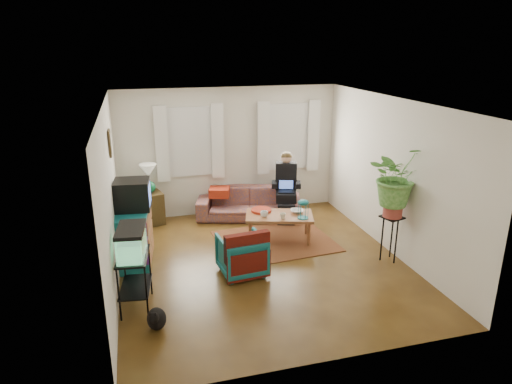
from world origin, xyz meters
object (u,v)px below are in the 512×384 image
object	(u,v)px
sofa	(249,199)
armchair	(242,253)
aquarium_stand	(135,282)
plant_stand	(390,239)
dresser	(134,237)
coffee_table	(279,227)
side_table	(151,208)

from	to	relation	value
sofa	armchair	distance (m)	2.38
aquarium_stand	plant_stand	world-z (taller)	plant_stand
dresser	coffee_table	size ratio (longest dim) A/B	0.83
sofa	plant_stand	world-z (taller)	sofa
sofa	coffee_table	bearing A→B (deg)	-61.93
sofa	dresser	size ratio (longest dim) A/B	2.09
aquarium_stand	armchair	world-z (taller)	aquarium_stand
coffee_table	side_table	bearing A→B (deg)	163.22
armchair	plant_stand	size ratio (longest dim) A/B	0.89
dresser	plant_stand	xyz separation A→B (m)	(4.03, -1.03, -0.06)
armchair	coffee_table	bearing A→B (deg)	-138.27
aquarium_stand	plant_stand	xyz separation A→B (m)	(4.04, 0.35, 0.00)
side_table	armchair	distance (m)	2.76
side_table	dresser	xyz separation A→B (m)	(-0.34, -1.63, 0.13)
armchair	plant_stand	distance (m)	2.45
sofa	plant_stand	distance (m)	3.03
sofa	plant_stand	size ratio (longest dim) A/B	2.69
coffee_table	aquarium_stand	bearing A→B (deg)	-131.80
sofa	armchair	xyz separation A→B (m)	(-0.70, -2.27, -0.06)
sofa	plant_stand	xyz separation A→B (m)	(1.74, -2.48, -0.02)
armchair	aquarium_stand	bearing A→B (deg)	13.17
sofa	coffee_table	xyz separation A→B (m)	(0.25, -1.24, -0.16)
armchair	sofa	bearing A→B (deg)	-113.05
sofa	aquarium_stand	size ratio (longest dim) A/B	2.69
sofa	armchair	size ratio (longest dim) A/B	3.02
sofa	armchair	bearing A→B (deg)	-90.29
aquarium_stand	coffee_table	distance (m)	3.01
armchair	plant_stand	xyz separation A→B (m)	(2.44, -0.20, 0.04)
side_table	dresser	distance (m)	1.67
aquarium_stand	coffee_table	bearing A→B (deg)	39.37
side_table	coffee_table	world-z (taller)	side_table
dresser	plant_stand	distance (m)	4.16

